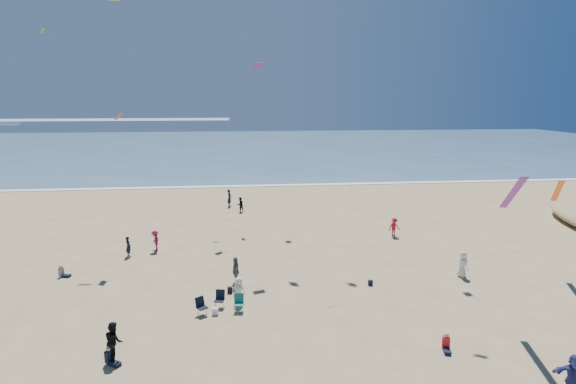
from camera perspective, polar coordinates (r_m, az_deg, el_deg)
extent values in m
cube|color=#476B84|center=(110.34, -5.76, 5.76)|extent=(220.00, 100.00, 0.06)
cube|color=white|center=(60.85, -5.50, 0.76)|extent=(220.00, 1.20, 0.08)
cube|color=#7A8EA8|center=(194.36, -24.06, 7.91)|extent=(110.00, 20.00, 3.20)
imported|color=black|center=(47.14, -6.10, -1.60)|extent=(0.98, 0.94, 1.60)
imported|color=black|center=(22.89, -21.24, -17.23)|extent=(1.08, 1.14, 1.86)
imported|color=silver|center=(32.44, 21.29, -8.53)|extent=(0.72, 0.96, 1.77)
imported|color=maroon|center=(36.66, -16.50, -5.96)|extent=(0.97, 1.22, 1.65)
imported|color=navy|center=(22.60, 32.51, -18.97)|extent=(1.66, 1.15, 1.72)
imported|color=black|center=(49.66, -7.44, -0.76)|extent=(0.61, 0.78, 1.89)
imported|color=red|center=(39.84, 13.32, -4.36)|extent=(1.18, 0.85, 1.64)
imported|color=white|center=(26.77, -6.28, -12.34)|extent=(0.93, 0.83, 1.61)
imported|color=slate|center=(29.14, -6.65, -9.96)|extent=(0.64, 1.17, 1.90)
imported|color=black|center=(36.07, -19.62, -6.53)|extent=(0.65, 0.68, 1.56)
cube|color=white|center=(25.94, -9.23, -14.73)|extent=(0.35, 0.20, 0.40)
cube|color=black|center=(28.41, -7.39, -12.24)|extent=(0.30, 0.22, 0.38)
cube|color=black|center=(29.72, 10.42, -11.26)|extent=(0.28, 0.18, 0.34)
cube|color=#5A2789|center=(33.39, -3.70, 15.76)|extent=(0.85, 0.56, 0.38)
cube|color=blue|center=(46.26, -5.46, 19.17)|extent=(0.31, 0.69, 0.34)
cube|color=red|center=(34.94, -20.75, 8.95)|extent=(0.48, 0.77, 0.46)
cube|color=#B3DC10|center=(54.53, -28.72, 17.54)|extent=(0.55, 0.55, 0.52)
cube|color=#69238D|center=(24.92, 26.65, -0.16)|extent=(0.35, 3.14, 2.21)
cube|color=#DC4C17|center=(34.08, 31.03, 0.09)|extent=(0.35, 2.64, 1.87)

